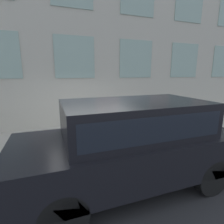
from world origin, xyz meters
The scene contains 5 objects.
ground_plane centered at (0.00, 0.00, 0.00)m, with size 80.00×80.00×0.00m, color #2D2D30.
sidewalk centered at (1.56, 0.00, 0.07)m, with size 3.11×60.00×0.13m.
fire_hydrant centered at (0.37, -0.32, 0.50)m, with size 0.32×0.44×0.72m.
person centered at (0.97, -1.17, 0.80)m, with size 0.27×0.18×1.10m.
parked_truck_charcoal_near centered at (-1.39, -0.43, 1.05)m, with size 1.86×4.61×1.85m.
Camera 1 is at (-4.48, 1.12, 2.39)m, focal length 28.00 mm.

